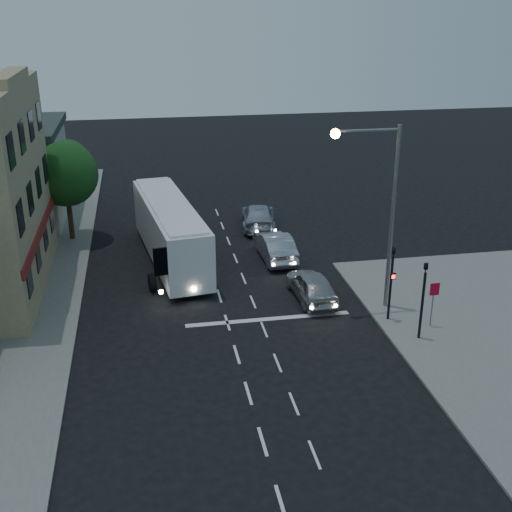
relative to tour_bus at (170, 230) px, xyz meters
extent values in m
plane|color=black|center=(2.17, -10.31, -1.94)|extent=(120.00, 120.00, 0.00)
cube|color=silver|center=(2.17, -20.31, -1.93)|extent=(0.12, 1.60, 0.01)
cube|color=silver|center=(2.17, -17.31, -1.93)|extent=(0.12, 1.60, 0.01)
cube|color=silver|center=(2.17, -14.31, -1.93)|extent=(0.12, 1.60, 0.01)
cube|color=silver|center=(2.17, -11.31, -1.93)|extent=(0.12, 1.60, 0.01)
cube|color=silver|center=(2.17, -8.31, -1.93)|extent=(0.12, 1.60, 0.01)
cube|color=silver|center=(2.17, -5.31, -1.93)|extent=(0.12, 1.60, 0.01)
cube|color=silver|center=(2.17, -2.31, -1.93)|extent=(0.12, 1.60, 0.01)
cube|color=silver|center=(2.17, 0.69, -1.93)|extent=(0.12, 1.60, 0.01)
cube|color=silver|center=(2.17, 3.69, -1.93)|extent=(0.12, 1.60, 0.01)
cube|color=silver|center=(2.17, 6.69, -1.93)|extent=(0.12, 1.60, 0.01)
cube|color=silver|center=(3.77, -18.31, -1.93)|extent=(0.10, 1.50, 0.01)
cube|color=silver|center=(3.77, -15.31, -1.93)|extent=(0.10, 1.50, 0.01)
cube|color=silver|center=(3.77, -12.31, -1.93)|extent=(0.10, 1.50, 0.01)
cube|color=silver|center=(3.77, -9.31, -1.93)|extent=(0.10, 1.50, 0.01)
cube|color=silver|center=(3.77, -6.31, -1.93)|extent=(0.10, 1.50, 0.01)
cube|color=silver|center=(3.77, -3.31, -1.93)|extent=(0.10, 1.50, 0.01)
cube|color=silver|center=(3.77, -0.31, -1.93)|extent=(0.10, 1.50, 0.01)
cube|color=silver|center=(3.77, 2.69, -1.93)|extent=(0.10, 1.50, 0.01)
cube|color=silver|center=(3.77, 5.69, -1.93)|extent=(0.10, 1.50, 0.01)
cube|color=silver|center=(3.77, 8.69, -1.93)|extent=(0.10, 1.50, 0.01)
cube|color=silver|center=(4.17, -8.31, -1.93)|extent=(8.00, 0.35, 0.01)
cube|color=white|center=(0.00, 0.00, -0.04)|extent=(3.99, 11.88, 3.11)
cube|color=white|center=(0.00, 0.00, 1.56)|extent=(3.56, 11.44, 0.17)
cube|color=black|center=(0.00, -5.78, 0.44)|extent=(2.23, 0.42, 1.46)
cube|color=black|center=(1.22, 0.49, 0.59)|extent=(1.36, 9.63, 0.87)
cube|color=black|center=(-1.22, 0.49, 0.59)|extent=(1.36, 9.63, 0.87)
cube|color=red|center=(1.23, 0.97, -0.48)|extent=(0.76, 5.30, 1.36)
cube|color=red|center=(-1.23, 0.97, -0.48)|extent=(0.76, 5.30, 1.36)
cylinder|color=black|center=(-1.21, -4.08, -1.45)|extent=(0.47, 1.01, 0.97)
cylinder|color=black|center=(1.21, -4.08, -1.45)|extent=(0.47, 1.01, 0.97)
cylinder|color=black|center=(-1.21, 2.43, -1.45)|extent=(0.47, 1.01, 0.97)
cylinder|color=black|center=(1.21, 2.43, -1.45)|extent=(0.47, 1.01, 0.97)
cylinder|color=black|center=(-1.21, 4.08, -1.45)|extent=(0.47, 1.01, 0.97)
cylinder|color=black|center=(1.21, 4.08, -1.45)|extent=(0.47, 1.01, 0.97)
cylinder|color=#FFF2CC|center=(-0.83, -5.85, -1.21)|extent=(0.26, 0.08, 0.25)
cylinder|color=#FFF2CC|center=(0.83, -5.85, -1.21)|extent=(0.26, 0.08, 0.25)
imported|color=#A6A6A7|center=(6.79, -6.51, -1.18)|extent=(1.99, 4.50, 1.51)
imported|color=#ABAAB6|center=(6.07, -0.74, -1.15)|extent=(1.86, 4.86, 1.58)
imported|color=#A8B1C0|center=(6.14, 5.05, -1.18)|extent=(2.90, 5.51, 1.52)
cylinder|color=black|center=(9.77, -9.51, -0.22)|extent=(0.12, 0.12, 3.20)
imported|color=black|center=(9.77, -9.51, 1.83)|extent=(0.15, 0.18, 0.90)
cube|color=black|center=(9.77, -9.69, 0.48)|extent=(0.25, 0.12, 0.30)
cube|color=#FF0C0C|center=(9.77, -9.76, 0.48)|extent=(0.16, 0.02, 0.18)
cylinder|color=black|center=(10.47, -11.51, -0.22)|extent=(0.12, 0.12, 3.20)
imported|color=black|center=(10.47, -11.51, 1.83)|extent=(0.18, 0.15, 0.90)
cylinder|color=slate|center=(11.47, -10.51, -0.82)|extent=(0.06, 0.06, 2.00)
cube|color=#BD0620|center=(11.47, -10.58, 0.08)|extent=(0.45, 0.03, 0.60)
cylinder|color=slate|center=(10.17, -8.11, 2.68)|extent=(0.20, 0.20, 9.00)
cylinder|color=slate|center=(8.67, -8.11, 6.98)|extent=(3.00, 0.12, 0.12)
sphere|color=#FFBF59|center=(7.17, -8.11, 6.88)|extent=(0.44, 0.44, 0.44)
cube|color=tan|center=(-7.33, -2.31, 8.43)|extent=(1.00, 12.00, 0.50)
cube|color=tan|center=(-7.33, -2.31, 8.93)|extent=(1.00, 6.00, 0.50)
cube|color=maroon|center=(-6.78, -2.31, 1.18)|extent=(0.15, 12.00, 0.50)
cube|color=black|center=(-6.81, -6.81, 0.38)|extent=(0.06, 1.30, 1.50)
cube|color=black|center=(-6.81, -3.81, 0.38)|extent=(0.06, 1.30, 1.50)
cube|color=black|center=(-6.81, -0.81, 0.38)|extent=(0.06, 1.30, 1.50)
cube|color=black|center=(-6.81, 2.19, 0.38)|extent=(0.06, 1.30, 1.50)
cube|color=black|center=(-6.81, -6.81, 3.38)|extent=(0.06, 1.30, 1.50)
cube|color=black|center=(-6.81, -3.81, 3.38)|extent=(0.06, 1.30, 1.50)
cube|color=black|center=(-6.81, -0.81, 3.38)|extent=(0.06, 1.30, 1.50)
cube|color=black|center=(-6.81, 2.19, 3.38)|extent=(0.06, 1.30, 1.50)
cube|color=black|center=(-6.81, -6.81, 6.38)|extent=(0.06, 1.30, 1.50)
cube|color=black|center=(-6.81, -3.81, 6.38)|extent=(0.06, 1.30, 1.50)
cube|color=black|center=(-6.81, -0.81, 6.38)|extent=(0.06, 1.30, 1.50)
cube|color=black|center=(-6.81, 2.19, 6.38)|extent=(0.06, 1.30, 1.50)
cylinder|color=black|center=(-6.03, 4.69, -0.42)|extent=(0.32, 0.32, 2.80)
sphere|color=#144712|center=(-6.03, 4.69, 2.38)|extent=(4.00, 4.00, 4.00)
sphere|color=#204D23|center=(-5.83, 5.29, 3.08)|extent=(2.60, 2.60, 2.60)
sphere|color=#144712|center=(-6.33, 4.09, 2.78)|extent=(2.40, 2.40, 2.40)
camera|label=1|loc=(-1.33, -35.32, 12.41)|focal=45.00mm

